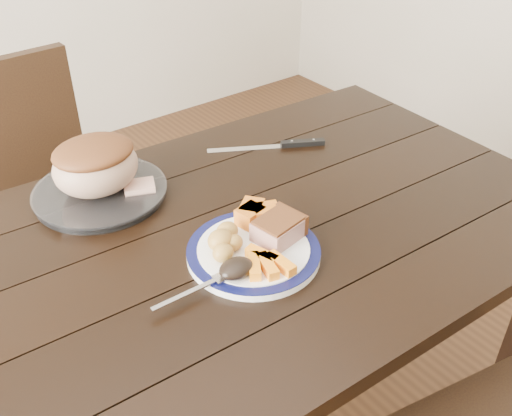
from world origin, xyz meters
TOP-DOWN VIEW (x-y plane):
  - dining_table at (-0.00, 0.00)m, footprint 1.65×0.98m
  - chair_far at (-0.17, 0.74)m, footprint 0.44×0.45m
  - dinner_plate at (0.02, -0.09)m, footprint 0.27×0.27m
  - plate_rim at (0.02, -0.09)m, footprint 0.27×0.27m
  - serving_platter at (-0.14, 0.30)m, footprint 0.30×0.30m
  - pork_slice at (0.08, -0.10)m, footprint 0.11×0.09m
  - roasted_potatoes at (-0.03, -0.06)m, footprint 0.09×0.09m
  - carrot_batons at (0.00, -0.16)m, footprint 0.09×0.11m
  - pumpkin_wedges at (0.08, -0.02)m, footprint 0.10×0.09m
  - dark_mushroom at (-0.06, -0.14)m, footprint 0.07×0.05m
  - fork at (-0.13, -0.13)m, footprint 0.18×0.03m
  - roast_joint at (-0.14, 0.30)m, footprint 0.20×0.17m
  - cut_slice at (-0.06, 0.24)m, footprint 0.09×0.08m
  - carving_knife at (0.37, 0.22)m, footprint 0.29×0.18m

SIDE VIEW (x-z plane):
  - chair_far at x=-0.17m, z-range 0.06..0.99m
  - dining_table at x=0.00m, z-range 0.28..1.03m
  - carving_knife at x=0.37m, z-range 0.75..0.76m
  - dinner_plate at x=0.02m, z-range 0.75..0.77m
  - serving_platter at x=-0.14m, z-range 0.75..0.77m
  - plate_rim at x=0.02m, z-range 0.76..0.78m
  - fork at x=-0.13m, z-range 0.77..0.77m
  - cut_slice at x=-0.06m, z-range 0.77..0.78m
  - carrot_batons at x=0.00m, z-range 0.77..0.79m
  - dark_mushroom at x=-0.06m, z-range 0.77..0.80m
  - pumpkin_wedges at x=0.08m, z-range 0.77..0.81m
  - roasted_potatoes at x=-0.03m, z-range 0.77..0.81m
  - pork_slice at x=0.08m, z-range 0.77..0.81m
  - roast_joint at x=-0.14m, z-range 0.77..0.89m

